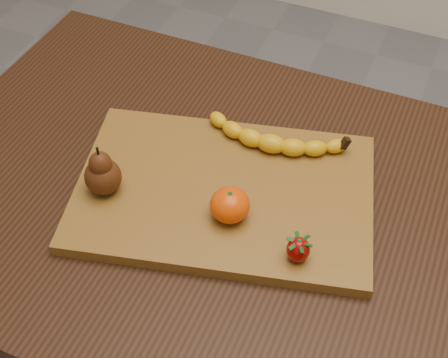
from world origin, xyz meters
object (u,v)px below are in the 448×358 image
at_px(cutting_board, 224,192).
at_px(mandarin, 230,205).
at_px(pear, 102,169).
at_px(table, 222,234).

xyz_separation_m(cutting_board, mandarin, (0.03, -0.05, 0.03)).
bearing_deg(pear, table, 24.98).
distance_m(cutting_board, pear, 0.19).
bearing_deg(pear, mandarin, 7.88).
bearing_deg(mandarin, cutting_board, 122.12).
bearing_deg(cutting_board, table, 161.92).
xyz_separation_m(table, pear, (-0.16, -0.07, 0.16)).
height_order(table, pear, pear).
relative_size(table, cutting_board, 2.22).
distance_m(table, mandarin, 0.15).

